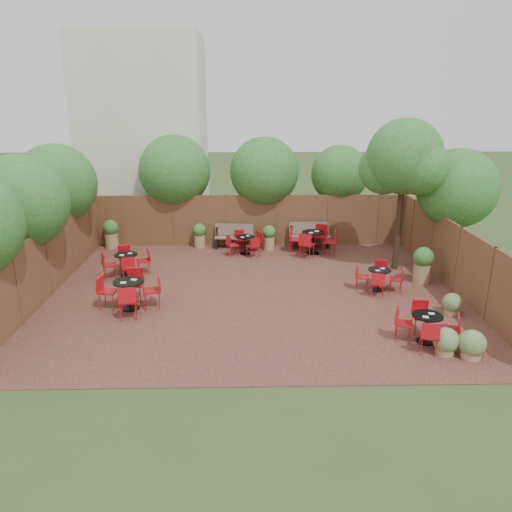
{
  "coord_description": "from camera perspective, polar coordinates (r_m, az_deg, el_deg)",
  "views": [
    {
      "loc": [
        -0.24,
        -13.52,
        5.54
      ],
      "look_at": [
        0.06,
        0.5,
        1.0
      ],
      "focal_mm": 34.29,
      "sensor_mm": 36.0,
      "label": 1
    }
  ],
  "objects": [
    {
      "name": "courtyard_tree",
      "position": [
        16.5,
        16.89,
        10.49
      ],
      "size": [
        2.62,
        2.52,
        4.96
      ],
      "rotation": [
        0.0,
        0.0,
        -0.28
      ],
      "color": "black",
      "rests_on": "courtyard_paving"
    },
    {
      "name": "overhang_foliage",
      "position": [
        16.63,
        -7.82,
        8.25
      ],
      "size": [
        15.89,
        10.9,
        2.78
      ],
      "color": "#296C23",
      "rests_on": "ground"
    },
    {
      "name": "low_shrubs",
      "position": [
        12.54,
        22.44,
        -8.16
      ],
      "size": [
        1.57,
        2.9,
        0.65
      ],
      "color": "#9A784D",
      "rests_on": "courtyard_paving"
    },
    {
      "name": "park_bench_left",
      "position": [
        18.84,
        -2.54,
        2.38
      ],
      "size": [
        1.51,
        0.59,
        0.91
      ],
      "rotation": [
        0.0,
        0.0,
        -0.08
      ],
      "color": "brown",
      "rests_on": "courtyard_paving"
    },
    {
      "name": "park_bench_right",
      "position": [
        19.0,
        6.28,
        2.5
      ],
      "size": [
        1.58,
        0.54,
        0.97
      ],
      "rotation": [
        0.0,
        0.0,
        -0.02
      ],
      "color": "brown",
      "rests_on": "courtyard_paving"
    },
    {
      "name": "courtyard_paving",
      "position": [
        14.61,
        -0.21,
        -4.3
      ],
      "size": [
        12.0,
        10.0,
        0.02
      ],
      "primitive_type": "cube",
      "color": "#3C1E18",
      "rests_on": "ground"
    },
    {
      "name": "bistro_tables",
      "position": [
        15.32,
        0.07,
        -1.44
      ],
      "size": [
        9.62,
        8.61,
        0.96
      ],
      "color": "black",
      "rests_on": "courtyard_paving"
    },
    {
      "name": "planters",
      "position": [
        17.55,
        -0.8,
        1.56
      ],
      "size": [
        11.29,
        4.59,
        1.14
      ],
      "color": "#9A784D",
      "rests_on": "courtyard_paving"
    },
    {
      "name": "fence_right",
      "position": [
        15.57,
        22.45,
        -0.42
      ],
      "size": [
        0.08,
        10.0,
        2.0
      ],
      "primitive_type": "cube",
      "color": "#54341F",
      "rests_on": "ground"
    },
    {
      "name": "neighbour_building",
      "position": [
        21.99,
        -12.77,
        13.5
      ],
      "size": [
        5.0,
        4.0,
        8.0
      ],
      "primitive_type": "cube",
      "color": "silver",
      "rests_on": "ground"
    },
    {
      "name": "ground",
      "position": [
        14.62,
        -0.21,
        -4.34
      ],
      "size": [
        80.0,
        80.0,
        0.0
      ],
      "primitive_type": "plane",
      "color": "#354F23",
      "rests_on": "ground"
    },
    {
      "name": "fence_left",
      "position": [
        15.38,
        -23.16,
        -0.73
      ],
      "size": [
        0.08,
        10.0,
        2.0
      ],
      "primitive_type": "cube",
      "color": "#54341F",
      "rests_on": "ground"
    },
    {
      "name": "fence_back",
      "position": [
        19.07,
        -0.49,
        4.17
      ],
      "size": [
        12.0,
        0.08,
        2.0
      ],
      "primitive_type": "cube",
      "color": "#54341F",
      "rests_on": "ground"
    }
  ]
}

